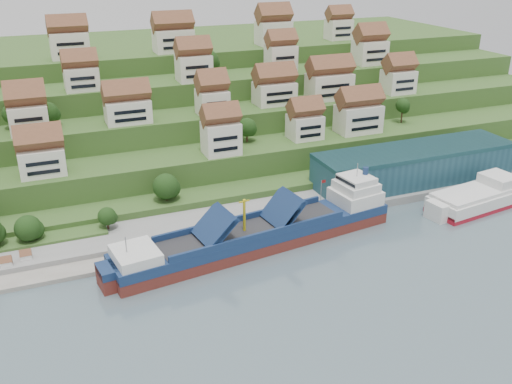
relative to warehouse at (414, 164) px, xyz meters
name	(u,v)px	position (x,y,z in m)	size (l,w,h in m)	color
ground	(272,246)	(-52.00, -17.00, -7.20)	(300.00, 300.00, 0.00)	slate
quay	(318,204)	(-32.00, -2.00, -6.10)	(180.00, 14.00, 2.20)	gray
pebble_beach	(8,267)	(-110.00, -5.00, -6.70)	(45.00, 20.00, 1.00)	gray
hillside	(165,100)	(-52.00, 86.55, 3.46)	(260.00, 128.00, 31.00)	#2D4C1E
hillside_village	(187,86)	(-54.28, 45.24, 17.77)	(156.17, 63.57, 28.46)	white
hillside_trees	(170,131)	(-64.49, 28.13, 9.59)	(139.20, 62.54, 31.12)	#1F4216
warehouse	(414,164)	(0.00, 0.00, 0.00)	(60.00, 15.00, 10.00)	#1F4756
flagpole	(321,192)	(-33.89, -7.00, -0.32)	(1.28, 0.16, 8.00)	gray
cargo_ship	(265,233)	(-53.27, -15.69, -4.20)	(70.42, 19.90, 15.33)	maroon
second_ship	(480,198)	(9.05, -17.63, -4.64)	(30.51, 14.84, 8.49)	maroon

